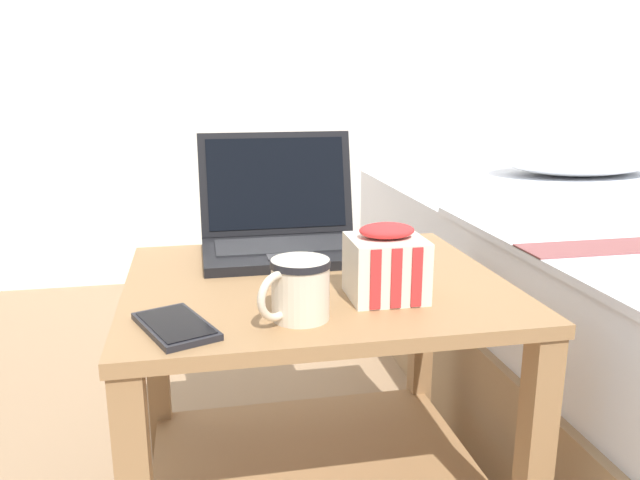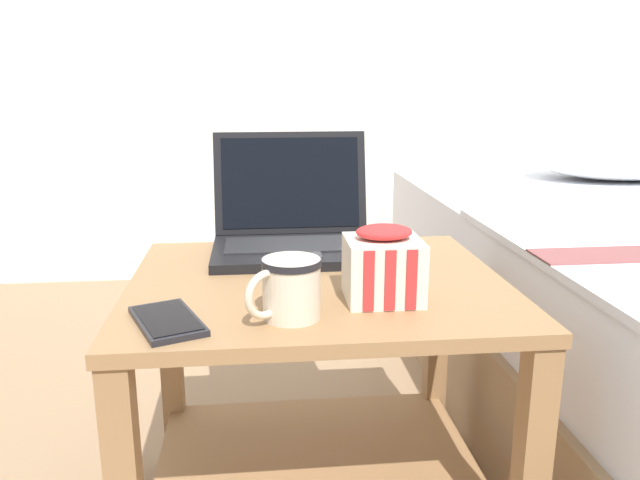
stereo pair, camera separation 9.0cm
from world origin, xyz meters
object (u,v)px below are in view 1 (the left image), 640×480
at_px(mug_front_left, 299,286).
at_px(cell_phone, 176,326).
at_px(laptop, 283,228).
at_px(snack_bag, 386,264).

height_order(mug_front_left, cell_phone, mug_front_left).
distance_m(laptop, snack_bag, 0.33).
height_order(laptop, mug_front_left, laptop).
relative_size(snack_bag, cell_phone, 0.74).
xyz_separation_m(snack_bag, cell_phone, (-0.32, -0.07, -0.05)).
height_order(laptop, snack_bag, laptop).
height_order(mug_front_left, snack_bag, snack_bag).
bearing_deg(laptop, mug_front_left, -94.52).
xyz_separation_m(laptop, mug_front_left, (-0.03, -0.37, 0.00)).
bearing_deg(snack_bag, cell_phone, -167.94).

